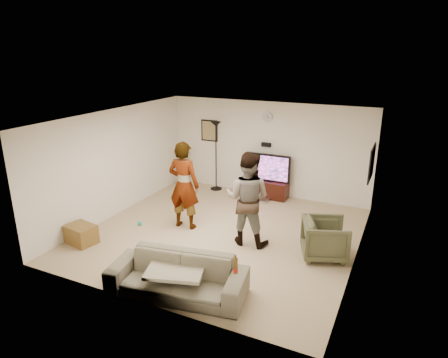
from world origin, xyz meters
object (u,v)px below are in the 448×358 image
at_px(cat_tree, 184,167).
at_px(armchair, 325,239).
at_px(sofa, 177,276).
at_px(beer_bottle, 236,266).
at_px(person_left, 184,185).
at_px(tv_stand, 267,189).
at_px(floor_lamp, 216,156).
at_px(tv, 268,167).
at_px(person_right, 247,199).
at_px(side_table, 81,234).

distance_m(cat_tree, armchair, 5.15).
relative_size(sofa, beer_bottle, 8.85).
bearing_deg(person_left, cat_tree, -61.45).
relative_size(tv_stand, floor_lamp, 0.58).
bearing_deg(tv_stand, floor_lamp, -178.78).
distance_m(tv_stand, cat_tree, 2.49).
bearing_deg(tv, person_right, -79.20).
bearing_deg(armchair, cat_tree, 41.09).
distance_m(tv, side_table, 4.89).
height_order(tv, beer_bottle, tv).
xyz_separation_m(tv_stand, armchair, (2.06, -2.57, 0.14)).
xyz_separation_m(sofa, side_table, (-2.71, 0.67, -0.13)).
height_order(tv, cat_tree, tv).
height_order(person_right, beer_bottle, person_right).
height_order(person_right, side_table, person_right).
xyz_separation_m(tv_stand, person_right, (0.51, -2.65, 0.72)).
bearing_deg(tv_stand, sofa, -87.86).
height_order(cat_tree, person_left, person_left).
bearing_deg(cat_tree, side_table, -90.90).
xyz_separation_m(tv, person_right, (0.51, -2.65, 0.13)).
bearing_deg(beer_bottle, cat_tree, 128.09).
height_order(sofa, beer_bottle, beer_bottle).
bearing_deg(person_right, cat_tree, -43.65).
bearing_deg(tv_stand, cat_tree, -176.94).
bearing_deg(tv_stand, side_table, -121.46).
relative_size(tv, side_table, 2.07).
xyz_separation_m(tv_stand, side_table, (-2.53, -4.13, -0.04)).
relative_size(floor_lamp, beer_bottle, 7.64).
xyz_separation_m(sofa, beer_bottle, (1.02, 0.00, 0.45)).
bearing_deg(person_right, sofa, 78.04).
distance_m(cat_tree, side_table, 4.02).
height_order(tv_stand, person_left, person_left).
bearing_deg(floor_lamp, side_table, -104.12).
xyz_separation_m(tv, armchair, (2.06, -2.57, -0.45)).
height_order(person_left, sofa, person_left).
distance_m(tv, armchair, 3.33).
height_order(beer_bottle, side_table, beer_bottle).
bearing_deg(beer_bottle, person_right, 107.82).
height_order(tv_stand, tv, tv).
xyz_separation_m(floor_lamp, beer_bottle, (2.70, -4.77, -0.18)).
height_order(tv, person_right, person_right).
xyz_separation_m(person_right, side_table, (-3.03, -1.48, -0.76)).
bearing_deg(tv, tv_stand, 0.00).
relative_size(floor_lamp, person_left, 0.98).
xyz_separation_m(sofa, armchair, (1.88, 2.23, 0.05)).
bearing_deg(sofa, tv_stand, 82.39).
xyz_separation_m(tv_stand, tv, (0.00, 0.00, 0.59)).
distance_m(person_left, armchair, 3.14).
height_order(tv_stand, armchair, armchair).
bearing_deg(tv_stand, person_left, -111.92).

